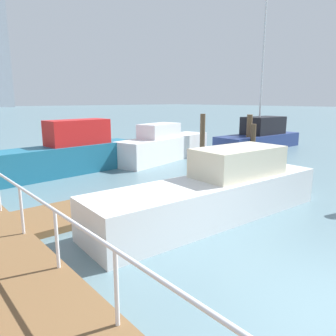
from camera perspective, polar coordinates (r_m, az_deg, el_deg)
ground_plane at (r=22.80m, az=-27.23°, el=2.39°), size 300.00×300.00×0.00m
floating_dock at (r=11.52m, az=-0.21°, el=-4.05°), size 11.19×2.00×0.18m
dock_piling_0 at (r=20.52m, az=14.71°, el=4.96°), size 0.32×0.32×1.81m
dock_piling_2 at (r=21.19m, az=14.05°, el=5.94°), size 0.35×0.35×2.35m
dock_piling_3 at (r=18.69m, az=6.07°, el=5.67°), size 0.29×0.29×2.48m
moored_boat_0 at (r=15.19m, az=-16.69°, el=2.54°), size 6.54×1.97×2.38m
moored_boat_1 at (r=17.80m, az=-0.59°, el=3.93°), size 6.80×3.10×2.02m
moored_boat_3 at (r=9.23m, az=8.58°, el=-4.21°), size 7.46×2.16×1.91m
moored_boat_4 at (r=23.08m, az=15.83°, el=5.44°), size 6.92×2.18×9.90m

